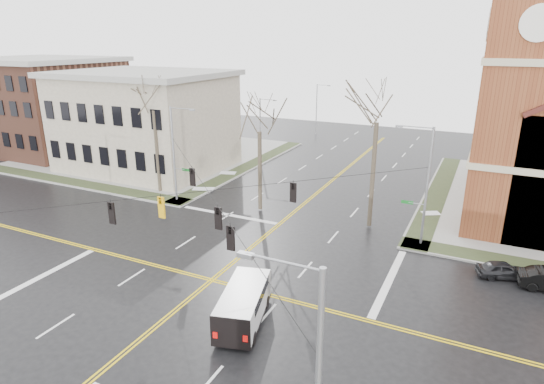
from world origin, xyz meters
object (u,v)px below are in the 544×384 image
at_px(cargo_van, 244,302).
at_px(streetlight_north_a, 261,128).
at_px(signal_pole_ne, 425,183).
at_px(streetlight_north_b, 317,107).
at_px(parked_car_a, 503,270).
at_px(tree_nw_near, 259,126).
at_px(tree_ne, 377,115).
at_px(signal_pole_nw, 175,152).
at_px(tree_nw_far, 153,105).

bearing_deg(cargo_van, streetlight_north_a, 100.43).
relative_size(signal_pole_ne, streetlight_north_b, 1.12).
distance_m(streetlight_north_a, streetlight_north_b, 20.00).
relative_size(parked_car_a, tree_nw_near, 0.31).
distance_m(streetlight_north_b, parked_car_a, 48.32).
bearing_deg(tree_ne, parked_car_a, -24.50).
distance_m(signal_pole_nw, streetlight_north_b, 36.51).
bearing_deg(signal_pole_nw, parked_car_a, -5.66).
distance_m(streetlight_north_a, parked_car_a, 34.09).
relative_size(cargo_van, tree_ne, 0.44).
height_order(signal_pole_ne, parked_car_a, signal_pole_ne).
bearing_deg(parked_car_a, signal_pole_ne, 44.68).
bearing_deg(tree_nw_near, signal_pole_nw, -171.46).
distance_m(parked_car_a, tree_nw_near, 21.79).
distance_m(streetlight_north_a, tree_nw_far, 16.22).
height_order(parked_car_a, tree_nw_near, tree_nw_near).
bearing_deg(tree_nw_near, parked_car_a, -11.43).
height_order(cargo_van, tree_nw_far, tree_nw_far).
height_order(cargo_van, tree_ne, tree_ne).
xyz_separation_m(streetlight_north_b, tree_ne, (17.69, -34.71, 4.92)).
bearing_deg(tree_ne, cargo_van, -100.15).
bearing_deg(signal_pole_nw, streetlight_north_a, 87.68).
distance_m(streetlight_north_b, cargo_van, 53.18).
bearing_deg(cargo_van, parked_car_a, 26.73).
distance_m(streetlight_north_a, cargo_van, 34.48).
height_order(streetlight_north_a, tree_nw_near, tree_nw_near).
height_order(signal_pole_ne, streetlight_north_a, signal_pole_ne).
bearing_deg(streetlight_north_b, parked_car_a, -54.73).
height_order(streetlight_north_b, parked_car_a, streetlight_north_b).
xyz_separation_m(signal_pole_nw, parked_car_a, (28.48, -2.82, -4.38)).
height_order(streetlight_north_a, parked_car_a, streetlight_north_a).
bearing_deg(signal_pole_ne, tree_nw_near, 175.01).
bearing_deg(signal_pole_nw, tree_nw_far, 156.87).
bearing_deg(parked_car_a, tree_nw_far, 62.88).
bearing_deg(tree_ne, signal_pole_ne, -22.66).
distance_m(signal_pole_nw, tree_ne, 18.97).
xyz_separation_m(signal_pole_ne, tree_ne, (-4.28, 1.79, 4.44)).
xyz_separation_m(cargo_van, tree_nw_far, (-18.82, 15.92, 7.73)).
xyz_separation_m(signal_pole_ne, tree_nw_far, (-26.02, 1.44, 3.98)).
height_order(signal_pole_nw, streetlight_north_b, signal_pole_nw).
bearing_deg(streetlight_north_b, streetlight_north_a, -90.00).
height_order(tree_nw_far, tree_ne, tree_ne).
distance_m(tree_nw_far, tree_ne, 21.74).
bearing_deg(tree_ne, tree_nw_far, -179.08).
bearing_deg(parked_car_a, streetlight_north_b, 15.77).
bearing_deg(tree_nw_near, streetlight_north_b, 102.26).
bearing_deg(signal_pole_ne, tree_ne, 157.34).
bearing_deg(tree_nw_near, signal_pole_ne, -4.99).
relative_size(cargo_van, tree_nw_near, 0.53).
distance_m(streetlight_north_a, tree_nw_near, 17.39).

